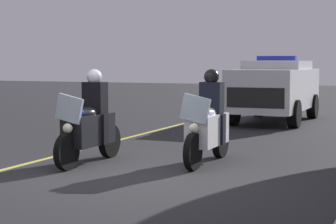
{
  "coord_description": "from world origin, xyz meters",
  "views": [
    {
      "loc": [
        8.21,
        4.35,
        1.83
      ],
      "look_at": [
        -1.81,
        0.0,
        0.9
      ],
      "focal_mm": 61.71,
      "sensor_mm": 36.0,
      "label": 1
    }
  ],
  "objects": [
    {
      "name": "lane_stripe_center",
      "position": [
        0.0,
        -2.14,
        0.0
      ],
      "size": [
        48.0,
        0.12,
        0.01
      ],
      "primitive_type": "cube",
      "color": "#E0D14C",
      "rests_on": "ground"
    },
    {
      "name": "police_motorcycle_lead_right",
      "position": [
        -1.64,
        0.87,
        0.7
      ],
      "size": [
        2.14,
        0.56,
        1.72
      ],
      "color": "black",
      "rests_on": "ground"
    },
    {
      "name": "police_motorcycle_lead_left",
      "position": [
        -0.79,
        -1.11,
        0.7
      ],
      "size": [
        2.14,
        0.56,
        1.72
      ],
      "color": "black",
      "rests_on": "ground"
    },
    {
      "name": "police_suv",
      "position": [
        -9.63,
        0.27,
        1.07
      ],
      "size": [
        4.91,
        2.09,
        2.05
      ],
      "color": "silver",
      "rests_on": "ground"
    },
    {
      "name": "ground_plane",
      "position": [
        0.0,
        0.0,
        0.0
      ],
      "size": [
        80.0,
        80.0,
        0.0
      ],
      "primitive_type": "plane",
      "color": "#28282B"
    }
  ]
}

